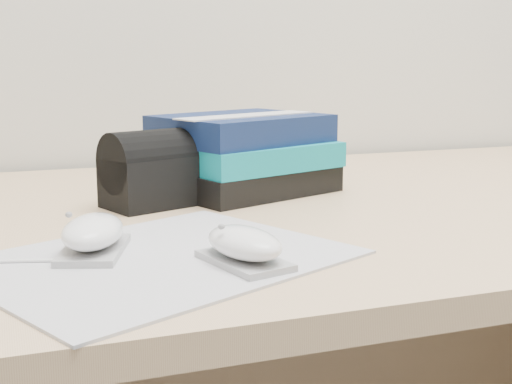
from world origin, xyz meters
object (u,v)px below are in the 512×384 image
object	(u,v)px
pouch	(150,170)
mouse_front	(244,246)
mouse_rear	(93,235)
desk	(286,347)
book_stack	(244,154)

from	to	relation	value
pouch	mouse_front	bearing A→B (deg)	-85.24
mouse_rear	mouse_front	bearing A→B (deg)	-33.89
pouch	desk	bearing A→B (deg)	6.58
desk	mouse_rear	size ratio (longest dim) A/B	13.76
book_stack	pouch	xyz separation A→B (m)	(-0.15, -0.06, -0.01)
desk	mouse_rear	bearing A→B (deg)	-141.83
desk	pouch	world-z (taller)	pouch
desk	book_stack	world-z (taller)	book_stack
desk	mouse_front	distance (m)	0.45
mouse_front	pouch	distance (m)	0.30
mouse_front	pouch	world-z (taller)	pouch
mouse_front	book_stack	size ratio (longest dim) A/B	0.38
mouse_rear	book_stack	xyz separation A→B (m)	(0.25, 0.27, 0.03)
mouse_rear	mouse_front	xyz separation A→B (m)	(0.13, -0.09, -0.00)
book_stack	pouch	size ratio (longest dim) A/B	2.05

